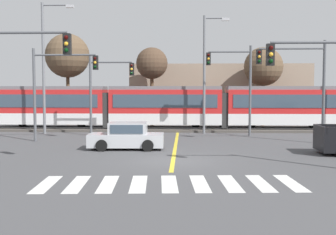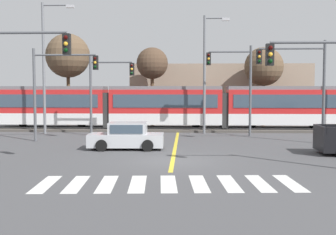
# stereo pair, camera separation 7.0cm
# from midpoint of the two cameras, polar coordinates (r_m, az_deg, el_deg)

# --- Properties ---
(ground_plane) EXTENTS (200.00, 200.00, 0.00)m
(ground_plane) POSITION_cam_midpoint_polar(r_m,az_deg,el_deg) (20.01, 0.58, -5.89)
(ground_plane) COLOR #474749
(track_bed) EXTENTS (120.00, 4.00, 0.18)m
(track_bed) POSITION_cam_midpoint_polar(r_m,az_deg,el_deg) (34.63, 1.31, -1.57)
(track_bed) COLOR #4C4742
(track_bed) RESTS_ON ground
(rail_near) EXTENTS (120.00, 0.08, 0.10)m
(rail_near) POSITION_cam_midpoint_polar(r_m,az_deg,el_deg) (33.90, 1.29, -1.45)
(rail_near) COLOR #939399
(rail_near) RESTS_ON track_bed
(rail_far) EXTENTS (120.00, 0.08, 0.10)m
(rail_far) POSITION_cam_midpoint_polar(r_m,az_deg,el_deg) (35.34, 1.33, -1.23)
(rail_far) COLOR #939399
(rail_far) RESTS_ON track_bed
(light_rail_tram) EXTENTS (28.00, 2.64, 3.43)m
(light_rail_tram) POSITION_cam_midpoint_polar(r_m,az_deg,el_deg) (34.53, -0.38, 1.67)
(light_rail_tram) COLOR silver
(light_rail_tram) RESTS_ON track_bed
(crosswalk_stripe_0) EXTENTS (0.74, 2.83, 0.01)m
(crosswalk_stripe_0) POSITION_cam_midpoint_polar(r_m,az_deg,el_deg) (15.83, -16.28, -8.67)
(crosswalk_stripe_0) COLOR silver
(crosswalk_stripe_0) RESTS_ON ground
(crosswalk_stripe_1) EXTENTS (0.74, 2.83, 0.01)m
(crosswalk_stripe_1) POSITION_cam_midpoint_polar(r_m,az_deg,el_deg) (15.59, -12.33, -8.80)
(crosswalk_stripe_1) COLOR silver
(crosswalk_stripe_1) RESTS_ON ground
(crosswalk_stripe_2) EXTENTS (0.74, 2.83, 0.01)m
(crosswalk_stripe_2) POSITION_cam_midpoint_polar(r_m,az_deg,el_deg) (15.42, -8.26, -8.89)
(crosswalk_stripe_2) COLOR silver
(crosswalk_stripe_2) RESTS_ON ground
(crosswalk_stripe_3) EXTENTS (0.74, 2.83, 0.01)m
(crosswalk_stripe_3) POSITION_cam_midpoint_polar(r_m,az_deg,el_deg) (15.32, -4.12, -8.94)
(crosswalk_stripe_3) COLOR silver
(crosswalk_stripe_3) RESTS_ON ground
(crosswalk_stripe_4) EXTENTS (0.74, 2.83, 0.01)m
(crosswalk_stripe_4) POSITION_cam_midpoint_polar(r_m,az_deg,el_deg) (15.31, 0.04, -8.94)
(crosswalk_stripe_4) COLOR silver
(crosswalk_stripe_4) RESTS_ON ground
(crosswalk_stripe_5) EXTENTS (0.74, 2.83, 0.01)m
(crosswalk_stripe_5) POSITION_cam_midpoint_polar(r_m,az_deg,el_deg) (15.38, 4.19, -8.90)
(crosswalk_stripe_5) COLOR silver
(crosswalk_stripe_5) RESTS_ON ground
(crosswalk_stripe_6) EXTENTS (0.74, 2.83, 0.01)m
(crosswalk_stripe_6) POSITION_cam_midpoint_polar(r_m,az_deg,el_deg) (15.52, 8.29, -8.81)
(crosswalk_stripe_6) COLOR silver
(crosswalk_stripe_6) RESTS_ON ground
(crosswalk_stripe_7) EXTENTS (0.74, 2.83, 0.01)m
(crosswalk_stripe_7) POSITION_cam_midpoint_polar(r_m,az_deg,el_deg) (15.74, 12.29, -8.68)
(crosswalk_stripe_7) COLOR silver
(crosswalk_stripe_7) RESTS_ON ground
(crosswalk_stripe_8) EXTENTS (0.74, 2.83, 0.01)m
(crosswalk_stripe_8) POSITION_cam_midpoint_polar(r_m,az_deg,el_deg) (16.03, 16.15, -8.51)
(crosswalk_stripe_8) COLOR silver
(crosswalk_stripe_8) RESTS_ON ground
(lane_centre_line) EXTENTS (0.20, 15.55, 0.01)m
(lane_centre_line) POSITION_cam_midpoint_polar(r_m,az_deg,el_deg) (24.93, 0.93, -3.93)
(lane_centre_line) COLOR gold
(lane_centre_line) RESTS_ON ground
(sedan_crossing) EXTENTS (4.25, 2.01, 1.52)m
(sedan_crossing) POSITION_cam_midpoint_polar(r_m,az_deg,el_deg) (23.85, -5.71, -2.62)
(sedan_crossing) COLOR #B7BABF
(sedan_crossing) RESTS_ON ground
(traffic_light_mid_right) EXTENTS (4.25, 0.38, 6.37)m
(traffic_light_mid_right) POSITION_cam_midpoint_polar(r_m,az_deg,el_deg) (27.29, 17.51, 5.41)
(traffic_light_mid_right) COLOR #515459
(traffic_light_mid_right) RESTS_ON ground
(traffic_light_near_right) EXTENTS (3.75, 0.38, 5.66)m
(traffic_light_near_right) POSITION_cam_midpoint_polar(r_m,az_deg,el_deg) (18.62, 20.21, 4.87)
(traffic_light_near_right) COLOR #515459
(traffic_light_near_right) RESTS_ON ground
(traffic_light_far_left) EXTENTS (3.25, 0.38, 5.86)m
(traffic_light_far_left) POSITION_cam_midpoint_polar(r_m,az_deg,el_deg) (30.69, -8.54, 4.60)
(traffic_light_far_left) COLOR #515459
(traffic_light_far_left) RESTS_ON ground
(traffic_light_near_left) EXTENTS (3.75, 0.38, 6.39)m
(traffic_light_near_left) POSITION_cam_midpoint_polar(r_m,az_deg,el_deg) (19.60, -20.03, 5.88)
(traffic_light_near_left) COLOR #515459
(traffic_light_near_left) RESTS_ON ground
(traffic_light_far_right) EXTENTS (3.25, 0.38, 6.47)m
(traffic_light_far_right) POSITION_cam_midpoint_polar(r_m,az_deg,el_deg) (30.56, 9.13, 5.40)
(traffic_light_far_right) COLOR #515459
(traffic_light_far_right) RESTS_ON ground
(traffic_light_mid_left) EXTENTS (4.25, 0.38, 5.99)m
(traffic_light_mid_left) POSITION_cam_midpoint_polar(r_m,az_deg,el_deg) (28.06, -14.96, 5.00)
(traffic_light_mid_left) COLOR #515459
(traffic_light_mid_left) RESTS_ON ground
(street_lamp_west) EXTENTS (2.45, 0.28, 9.77)m
(street_lamp_west) POSITION_cam_midpoint_polar(r_m,az_deg,el_deg) (32.91, -16.24, 7.44)
(street_lamp_west) COLOR slate
(street_lamp_west) RESTS_ON ground
(street_lamp_centre) EXTENTS (1.94, 0.28, 8.87)m
(street_lamp_centre) POSITION_cam_midpoint_polar(r_m,az_deg,el_deg) (32.03, 5.17, 6.74)
(street_lamp_centre) COLOR slate
(street_lamp_centre) RESTS_ON ground
(bare_tree_far_west) EXTENTS (4.10, 4.10, 8.52)m
(bare_tree_far_west) POSITION_cam_midpoint_polar(r_m,az_deg,el_deg) (40.65, -13.52, 8.10)
(bare_tree_far_west) COLOR brown
(bare_tree_far_west) RESTS_ON ground
(bare_tree_west) EXTENTS (2.85, 2.85, 7.12)m
(bare_tree_west) POSITION_cam_midpoint_polar(r_m,az_deg,el_deg) (38.26, -2.26, 7.25)
(bare_tree_west) COLOR brown
(bare_tree_west) RESTS_ON ground
(bare_tree_east) EXTENTS (3.49, 3.49, 7.14)m
(bare_tree_east) POSITION_cam_midpoint_polar(r_m,az_deg,el_deg) (38.99, 12.75, 6.70)
(bare_tree_east) COLOR brown
(bare_tree_east) RESTS_ON ground
(building_backdrop_far) EXTENTS (17.60, 6.00, 5.80)m
(building_backdrop_far) POSITION_cam_midpoint_polar(r_m,az_deg,el_deg) (43.58, 6.77, 3.24)
(building_backdrop_far) COLOR gray
(building_backdrop_far) RESTS_ON ground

